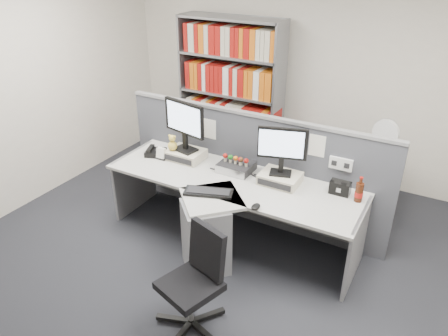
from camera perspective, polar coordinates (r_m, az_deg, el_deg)
The scene contains 21 objects.
ground at distance 4.13m, azimuth -4.57°, elevation -15.14°, with size 5.50×5.50×0.00m, color #2C2E34.
room_shell at distance 3.20m, azimuth -5.76°, elevation 9.18°, with size 5.04×5.54×2.72m.
partition at distance 4.65m, azimuth 3.66°, elevation -0.01°, with size 3.00×0.08×1.27m.
desk at distance 4.25m, azimuth -0.36°, elevation -5.86°, with size 2.60×1.20×0.72m.
monitor_riser_left at distance 4.68m, azimuth -5.09°, elevation 1.79°, with size 0.38×0.31×0.10m.
monitor_riser_right at distance 4.22m, azimuth 7.42°, elevation -1.37°, with size 0.38×0.31×0.10m.
monitor_left at distance 4.53m, azimuth -5.27°, elevation 6.09°, with size 0.53×0.22×0.55m.
monitor_right at distance 4.07m, azimuth 7.71°, elevation 2.76°, with size 0.46×0.20×0.48m.
desktop_pc at distance 4.41m, azimuth 1.63°, elevation 0.16°, with size 0.33×0.30×0.09m.
figurines at distance 4.35m, azimuth 1.65°, elevation 1.17°, with size 0.29×0.05×0.09m.
keyboard at distance 4.03m, azimuth -2.08°, elevation -3.19°, with size 0.48×0.31×0.03m.
mouse at distance 3.81m, azimuth 4.22°, elevation -5.14°, with size 0.07×0.11×0.04m, color black.
desk_phone at distance 4.82m, azimuth -9.09°, elevation 2.10°, with size 0.26×0.25×0.09m.
desk_calendar at distance 4.70m, azimuth -8.26°, elevation 1.80°, with size 0.11×0.08×0.13m.
plush_toy at distance 4.64m, azimuth -6.84°, elevation 3.20°, with size 0.10×0.10×0.18m.
speaker at distance 4.14m, azimuth 15.11°, elevation -2.54°, with size 0.19×0.10×0.13m, color black.
cola_bottle at distance 4.06m, azimuth 17.44°, elevation -3.08°, with size 0.07×0.07×0.25m.
shelving_unit at distance 5.89m, azimuth 0.89°, elevation 9.52°, with size 1.41×0.40×2.00m.
filing_cabinet at distance 5.13m, azimuth 19.41°, elevation -2.62°, with size 0.45×0.61×0.70m.
desk_fan at distance 4.86m, azimuth 20.58°, elevation 4.06°, with size 0.29×0.17×0.48m.
office_chair at distance 3.49m, azimuth -3.70°, elevation -14.30°, with size 0.58×0.58×0.87m.
Camera 1 is at (1.75, -2.49, 2.79)m, focal length 34.54 mm.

